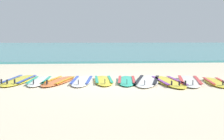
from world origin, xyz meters
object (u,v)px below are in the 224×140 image
object	(u,v)px
surfboard_6	(148,81)
surfboard_7	(168,81)
surfboard_2	(59,81)
surfboard_8	(189,81)
surfboard_9	(215,82)
surfboard_4	(103,80)
surfboard_1	(39,81)
surfboard_0	(19,80)
surfboard_3	(82,81)
surfboard_5	(127,81)

from	to	relation	value
surfboard_6	surfboard_7	bearing A→B (deg)	-23.10
surfboard_2	surfboard_8	size ratio (longest dim) A/B	0.88
surfboard_8	surfboard_9	distance (m)	0.67
surfboard_4	surfboard_9	bearing A→B (deg)	-11.72
surfboard_1	surfboard_2	bearing A→B (deg)	-4.91
surfboard_2	surfboard_8	distance (m)	3.55
surfboard_0	surfboard_4	xyz separation A→B (m)	(2.31, -0.27, -0.00)
surfboard_1	surfboard_9	bearing A→B (deg)	-7.80
surfboard_2	surfboard_6	xyz separation A→B (m)	(2.42, -0.15, -0.00)
surfboard_0	surfboard_3	size ratio (longest dim) A/B	1.10
surfboard_3	surfboard_7	distance (m)	2.33
surfboard_0	surfboard_6	world-z (taller)	same
surfboard_7	surfboard_6	bearing A→B (deg)	156.90
surfboard_0	surfboard_2	distance (m)	1.13
surfboard_4	surfboard_9	xyz separation A→B (m)	(2.93, -0.61, 0.00)
surfboard_3	surfboard_8	world-z (taller)	same
surfboard_1	surfboard_7	bearing A→B (deg)	-6.86
surfboard_3	surfboard_5	size ratio (longest dim) A/B	1.05
surfboard_1	surfboard_5	bearing A→B (deg)	-2.94
surfboard_6	surfboard_9	distance (m)	1.79
surfboard_1	surfboard_0	bearing A→B (deg)	157.68
surfboard_1	surfboard_5	xyz separation A→B (m)	(2.37, -0.12, -0.00)
surfboard_4	surfboard_9	size ratio (longest dim) A/B	1.06
surfboard_0	surfboard_9	xyz separation A→B (m)	(5.24, -0.88, -0.00)
surfboard_9	surfboard_8	bearing A→B (deg)	154.19
surfboard_4	surfboard_8	bearing A→B (deg)	-7.71
surfboard_2	surfboard_4	xyz separation A→B (m)	(1.22, 0.01, 0.00)
surfboard_6	surfboard_4	bearing A→B (deg)	172.28
surfboard_0	surfboard_7	size ratio (longest dim) A/B	1.01
surfboard_1	surfboard_5	size ratio (longest dim) A/B	0.97
surfboard_3	surfboard_6	world-z (taller)	same
surfboard_7	surfboard_9	bearing A→B (deg)	-10.48
surfboard_1	surfboard_8	size ratio (longest dim) A/B	0.83
surfboard_7	surfboard_9	size ratio (longest dim) A/B	1.24
surfboard_8	surfboard_9	world-z (taller)	same
surfboard_9	surfboard_7	bearing A→B (deg)	169.52
surfboard_0	surfboard_5	bearing A→B (deg)	-6.93
surfboard_0	surfboard_3	distance (m)	1.75
surfboard_1	surfboard_6	xyz separation A→B (m)	(2.94, -0.19, -0.00)
surfboard_5	surfboard_6	bearing A→B (deg)	-7.29
surfboard_5	surfboard_8	size ratio (longest dim) A/B	0.85
surfboard_2	surfboard_8	bearing A→B (deg)	-4.87
surfboard_1	surfboard_8	xyz separation A→B (m)	(4.06, -0.35, -0.00)
surfboard_2	surfboard_5	world-z (taller)	same
surfboard_1	surfboard_3	world-z (taller)	same
surfboard_3	surfboard_8	size ratio (longest dim) A/B	0.89
surfboard_3	surfboard_0	bearing A→B (deg)	169.87
surfboard_2	surfboard_6	distance (m)	2.42
surfboard_1	surfboard_4	size ratio (longest dim) A/B	1.00
surfboard_2	surfboard_9	bearing A→B (deg)	-8.16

